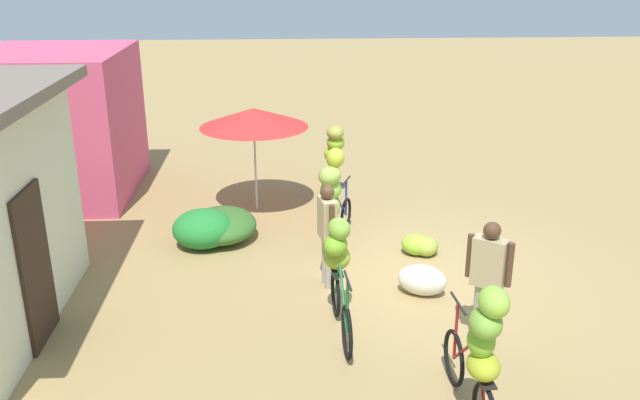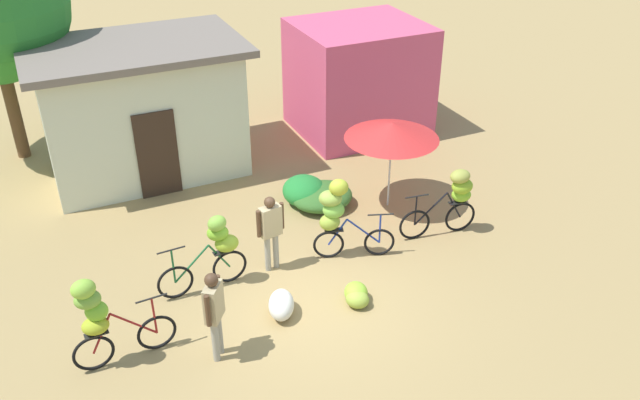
% 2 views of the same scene
% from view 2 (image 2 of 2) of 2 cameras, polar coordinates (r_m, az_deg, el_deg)
% --- Properties ---
extents(ground_plane, '(60.00, 60.00, 0.00)m').
position_cam_2_polar(ground_plane, '(12.03, -0.78, -8.63)').
color(ground_plane, '#9D814F').
extents(building_low, '(4.81, 3.20, 3.09)m').
position_cam_2_polar(building_low, '(16.13, -14.99, 7.53)').
color(building_low, beige).
rests_on(building_low, ground).
extents(shop_pink, '(3.20, 2.80, 2.87)m').
position_cam_2_polar(shop_pink, '(17.88, 3.29, 10.33)').
color(shop_pink, '#CF4B6F').
rests_on(shop_pink, ground).
extents(hedge_bush_front_left, '(0.94, 1.01, 0.64)m').
position_cam_2_polar(hedge_bush_front_left, '(14.67, -1.36, 0.79)').
color(hedge_bush_front_left, '#247F33').
rests_on(hedge_bush_front_left, ground).
extents(hedge_bush_front_right, '(1.36, 1.18, 0.50)m').
position_cam_2_polar(hedge_bush_front_right, '(14.58, 0.17, 0.31)').
color(hedge_bush_front_right, '#356628').
rests_on(hedge_bush_front_right, ground).
extents(market_umbrella, '(1.99, 1.99, 1.98)m').
position_cam_2_polar(market_umbrella, '(14.01, 6.15, 5.91)').
color(market_umbrella, beige).
rests_on(market_umbrella, ground).
extents(bicycle_leftmost, '(1.64, 0.39, 1.70)m').
position_cam_2_polar(bicycle_leftmost, '(10.75, -18.25, -9.35)').
color(bicycle_leftmost, black).
rests_on(bicycle_leftmost, ground).
extents(bicycle_near_pile, '(1.69, 0.42, 1.47)m').
position_cam_2_polar(bicycle_near_pile, '(12.05, -8.89, -3.97)').
color(bicycle_near_pile, black).
rests_on(bicycle_near_pile, ground).
extents(bicycle_center_loaded, '(1.51, 0.73, 1.73)m').
position_cam_2_polar(bicycle_center_loaded, '(12.56, 1.47, -1.08)').
color(bicycle_center_loaded, black).
rests_on(bicycle_center_loaded, ground).
extents(bicycle_by_shop, '(1.67, 0.46, 1.46)m').
position_cam_2_polar(bicycle_by_shop, '(13.62, 11.39, 0.39)').
color(bicycle_by_shop, black).
rests_on(bicycle_by_shop, ground).
extents(banana_pile_on_ground, '(0.61, 0.73, 0.34)m').
position_cam_2_polar(banana_pile_on_ground, '(11.91, 3.14, -8.11)').
color(banana_pile_on_ground, '#92C533').
rests_on(banana_pile_on_ground, ground).
extents(produce_sack, '(0.68, 0.82, 0.44)m').
position_cam_2_polar(produce_sack, '(11.62, -3.32, -8.91)').
color(produce_sack, silver).
rests_on(produce_sack, ground).
extents(person_vendor, '(0.40, 0.48, 1.62)m').
position_cam_2_polar(person_vendor, '(10.47, -9.01, -9.03)').
color(person_vendor, gray).
rests_on(person_vendor, ground).
extents(person_bystander, '(0.57, 0.27, 1.56)m').
position_cam_2_polar(person_bystander, '(12.31, -4.23, -2.23)').
color(person_bystander, gray).
rests_on(person_bystander, ground).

